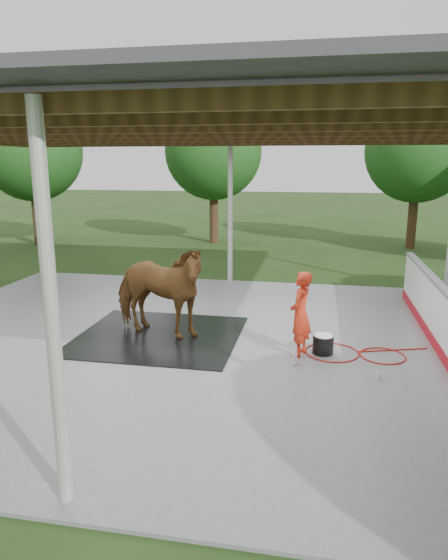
% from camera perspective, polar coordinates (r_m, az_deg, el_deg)
% --- Properties ---
extents(ground, '(100.00, 100.00, 0.00)m').
position_cam_1_polar(ground, '(9.63, -4.25, -7.11)').
color(ground, '#1E3814').
extents(concrete_slab, '(12.00, 10.00, 0.05)m').
position_cam_1_polar(concrete_slab, '(9.62, -4.25, -6.97)').
color(concrete_slab, slate).
rests_on(concrete_slab, ground).
extents(pavilion_structure, '(12.60, 10.60, 4.05)m').
position_cam_1_polar(pavilion_structure, '(9.04, -4.69, 17.16)').
color(pavilion_structure, beige).
rests_on(pavilion_structure, ground).
extents(dasher_board, '(0.16, 8.00, 1.15)m').
position_cam_1_polar(dasher_board, '(9.40, 24.02, -4.95)').
color(dasher_board, '#A80E1B').
rests_on(dasher_board, concrete_slab).
extents(tree_belt, '(28.00, 28.00, 5.80)m').
position_cam_1_polar(tree_belt, '(9.83, -1.48, 15.85)').
color(tree_belt, '#382314').
rests_on(tree_belt, ground).
extents(rubber_mat, '(3.08, 2.89, 0.02)m').
position_cam_1_polar(rubber_mat, '(9.84, -7.45, -6.34)').
color(rubber_mat, black).
rests_on(rubber_mat, concrete_slab).
extents(horse, '(2.31, 1.48, 1.81)m').
position_cam_1_polar(horse, '(9.58, -7.62, -1.17)').
color(horse, brown).
rests_on(horse, rubber_mat).
extents(handler, '(0.49, 0.62, 1.50)m').
position_cam_1_polar(handler, '(8.72, 8.73, -3.87)').
color(handler, red).
rests_on(handler, concrete_slab).
extents(wash_bucket, '(0.37, 0.37, 0.34)m').
position_cam_1_polar(wash_bucket, '(9.05, 11.26, -7.18)').
color(wash_bucket, black).
rests_on(wash_bucket, concrete_slab).
extents(soap_bottle_a, '(0.12, 0.12, 0.26)m').
position_cam_1_polar(soap_bottle_a, '(8.50, 8.06, -8.74)').
color(soap_bottle_a, silver).
rests_on(soap_bottle_a, concrete_slab).
extents(soap_bottle_b, '(0.10, 0.10, 0.16)m').
position_cam_1_polar(soap_bottle_b, '(8.25, 17.17, -10.30)').
color(soap_bottle_b, '#338CD8').
rests_on(soap_bottle_b, concrete_slab).
extents(hose_coil, '(2.18, 1.00, 0.02)m').
position_cam_1_polar(hose_coil, '(9.18, 14.54, -8.14)').
color(hose_coil, '#AD160C').
rests_on(hose_coil, concrete_slab).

